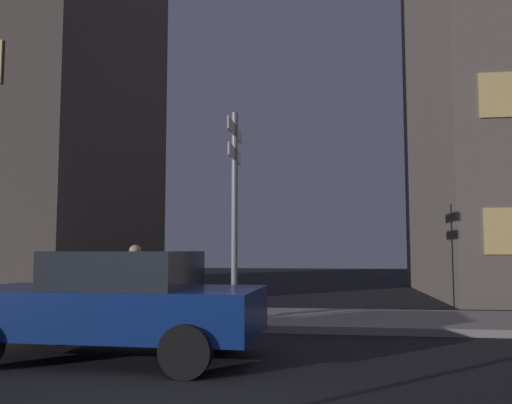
# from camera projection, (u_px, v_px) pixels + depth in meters

# --- Properties ---
(ground_plane) EXTENTS (80.00, 80.00, 0.00)m
(ground_plane) POSITION_uv_depth(u_px,v_px,m) (149.00, 402.00, 5.41)
(ground_plane) COLOR black
(sidewalk_kerb) EXTENTS (40.00, 3.07, 0.14)m
(sidewalk_kerb) POSITION_uv_depth(u_px,v_px,m) (245.00, 318.00, 11.50)
(sidewalk_kerb) COLOR gray
(sidewalk_kerb) RESTS_ON ground_plane
(signpost) EXTENTS (0.12, 1.46, 4.07)m
(signpost) POSITION_uv_depth(u_px,v_px,m) (235.00, 197.00, 10.53)
(signpost) COLOR gray
(signpost) RESTS_ON sidewalk_kerb
(car_near_right) EXTENTS (4.29, 2.21, 1.50)m
(car_near_right) POSITION_uv_depth(u_px,v_px,m) (115.00, 302.00, 7.61)
(car_near_right) COLOR navy
(car_near_right) RESTS_ON ground_plane
(cyclist) EXTENTS (1.82, 0.33, 1.61)m
(cyclist) POSITION_uv_depth(u_px,v_px,m) (137.00, 293.00, 9.66)
(cyclist) COLOR black
(cyclist) RESTS_ON ground_plane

